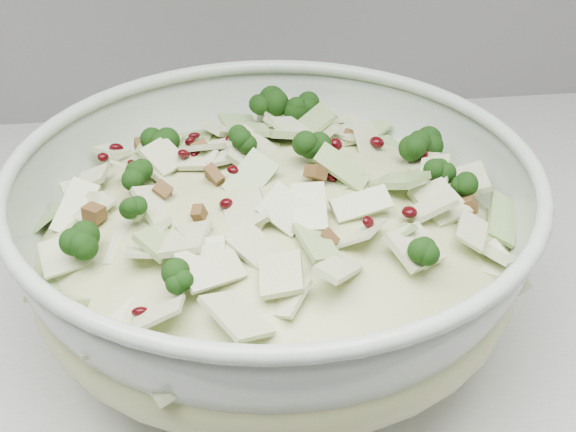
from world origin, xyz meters
name	(u,v)px	position (x,y,z in m)	size (l,w,h in m)	color
mixing_bowl	(274,250)	(0.57, 1.60, 0.97)	(0.39, 0.39, 0.14)	#B0C1AF
salad	(273,222)	(0.57, 1.60, 1.00)	(0.39, 0.39, 0.14)	beige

